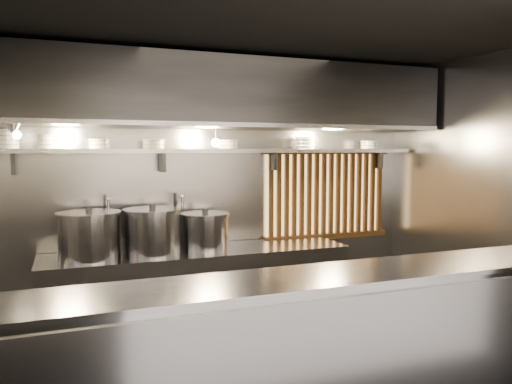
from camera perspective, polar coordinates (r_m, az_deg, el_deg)
floor at (r=4.36m, az=1.69°, el=-20.91°), size 4.50×4.50×0.00m
ceiling at (r=4.02m, az=1.79°, el=17.88°), size 4.50×4.50×0.00m
wall_back at (r=5.36m, az=-4.45°, el=-0.42°), size 4.50×0.00×4.50m
wall_right at (r=5.24m, az=25.08°, el=-0.99°), size 0.00×3.00×3.00m
serving_counter at (r=3.34m, az=8.40°, el=-18.66°), size 4.50×0.56×1.13m
cooking_bench at (r=5.11m, az=-6.47°, el=-11.57°), size 3.00×0.70×0.90m
bowl_shelf at (r=5.16m, az=-3.91°, el=4.71°), size 4.40×0.34×0.04m
exhaust_hood at (r=4.98m, az=-3.19°, el=10.98°), size 4.40×0.81×0.65m
wood_screen at (r=5.82m, az=8.07°, el=-0.23°), size 1.56×0.09×1.04m
faucet_left at (r=5.03m, az=-16.66°, el=-2.03°), size 0.04×0.30×0.50m
faucet_right at (r=5.13m, az=-8.84°, el=-1.75°), size 0.04×0.30×0.50m
heat_lamp at (r=4.49m, az=-26.03°, el=6.59°), size 0.25×0.35×0.20m
pendant_bulb at (r=5.02m, az=-4.61°, el=5.64°), size 0.09×0.09×0.19m
stock_pot_left at (r=4.86m, az=-11.71°, el=-4.40°), size 0.69×0.69×0.47m
stock_pot_mid at (r=4.80m, az=-18.49°, el=-4.70°), size 0.66×0.66×0.47m
stock_pot_right at (r=5.03m, az=-5.82°, el=-4.43°), size 0.61×0.61×0.40m
bowl_stack_0 at (r=4.96m, az=-26.52°, el=5.42°), size 0.21×0.21×0.17m
bowl_stack_1 at (r=4.94m, az=-22.40°, el=5.34°), size 0.23×0.23×0.13m
bowl_stack_2 at (r=4.95m, az=-17.39°, el=5.27°), size 0.22×0.22×0.09m
bowl_stack_3 at (r=5.00m, az=-11.65°, el=5.39°), size 0.22×0.22×0.09m
bowl_stack_4 at (r=5.18m, az=-3.24°, el=5.46°), size 0.22×0.22×0.09m
bowl_stack_5 at (r=5.52m, az=5.63°, el=5.61°), size 0.21×0.21×0.13m
bowl_stack_6 at (r=5.94m, az=12.85°, el=5.27°), size 0.21×0.21×0.09m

